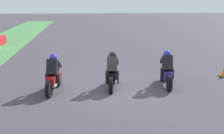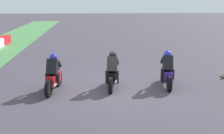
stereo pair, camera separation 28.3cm
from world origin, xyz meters
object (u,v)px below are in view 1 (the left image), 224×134
rider_lane_b (112,73)px  traffic_cone (224,72)px  rider_lane_c (53,76)px  rider_lane_a (167,72)px

rider_lane_b → traffic_cone: 5.55m
rider_lane_c → traffic_cone: bearing=-70.0°
rider_lane_a → rider_lane_c: 4.66m
rider_lane_c → traffic_cone: rider_lane_c is taller
rider_lane_b → traffic_cone: rider_lane_b is taller
rider_lane_c → traffic_cone: size_ratio=4.19×
rider_lane_a → rider_lane_b: 2.29m
rider_lane_a → rider_lane_b: same height
rider_lane_a → rider_lane_c: same height
rider_lane_c → rider_lane_b: bearing=-74.3°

